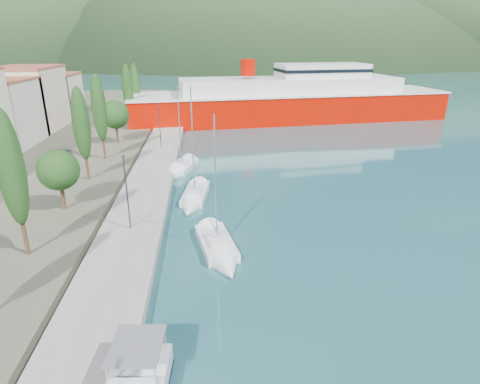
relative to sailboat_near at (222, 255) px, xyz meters
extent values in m
plane|color=#23565C|center=(1.76, 110.62, -0.31)|extent=(1400.00, 1400.00, 0.00)
cube|color=gray|center=(-7.24, 16.62, 0.09)|extent=(5.00, 88.00, 0.80)
cone|color=#2D4926|center=(261.76, 370.62, 44.69)|extent=(420.00, 420.00, 90.00)
cube|color=beige|center=(-30.24, 34.62, 4.89)|extent=(9.00, 11.00, 9.00)
cube|color=beige|center=(-30.24, 45.62, 5.39)|extent=(9.00, 13.00, 10.00)
cube|color=#9E5138|center=(-30.24, 45.62, 10.54)|extent=(9.20, 13.20, 0.30)
cube|color=silver|center=(-30.24, 56.62, 4.39)|extent=(9.00, 10.00, 8.00)
cube|color=#9E5138|center=(-30.24, 56.62, 8.54)|extent=(9.20, 10.20, 0.30)
cylinder|color=#47301E|center=(-13.94, 0.81, 1.56)|extent=(0.30, 0.30, 2.33)
ellipsoid|color=#1E4017|center=(-13.94, 0.81, 6.84)|extent=(1.80, 1.80, 8.25)
cylinder|color=#47301E|center=(-13.94, 9.05, 1.53)|extent=(0.36, 0.36, 2.27)
sphere|color=#1E4017|center=(-13.94, 9.05, 4.11)|extent=(3.63, 3.63, 3.63)
cylinder|color=#47301E|center=(-13.94, 17.41, 1.50)|extent=(0.30, 0.30, 2.22)
ellipsoid|color=#1E4017|center=(-13.94, 17.41, 6.53)|extent=(1.80, 1.80, 7.85)
cylinder|color=#47301E|center=(-13.94, 25.47, 1.56)|extent=(0.30, 0.30, 2.34)
ellipsoid|color=#1E4017|center=(-13.94, 25.47, 6.89)|extent=(1.80, 1.80, 8.30)
cylinder|color=#47301E|center=(-13.94, 34.00, 1.67)|extent=(0.36, 0.36, 2.55)
sphere|color=#1E4017|center=(-13.94, 34.00, 4.58)|extent=(4.08, 4.08, 4.08)
cylinder|color=#47301E|center=(-13.94, 45.94, 1.56)|extent=(0.30, 0.30, 2.34)
ellipsoid|color=#1E4017|center=(-13.94, 45.94, 6.87)|extent=(1.80, 1.80, 8.29)
cylinder|color=#47301E|center=(-13.94, 54.13, 1.53)|extent=(0.30, 0.30, 2.27)
ellipsoid|color=#1E4017|center=(-13.94, 54.13, 6.70)|extent=(1.80, 1.80, 8.06)
cylinder|color=#2D2D33|center=(-7.24, 4.22, 3.49)|extent=(0.12, 0.12, 6.00)
cube|color=#2D2D33|center=(-7.24, 4.47, 6.49)|extent=(0.15, 0.50, 0.12)
cylinder|color=#2D2D33|center=(-7.24, 30.54, 3.49)|extent=(0.12, 0.12, 6.00)
cube|color=#2D2D33|center=(-7.24, 30.79, 6.49)|extent=(0.15, 0.50, 0.12)
cube|color=slate|center=(-4.29, -11.39, 2.21)|extent=(2.48, 2.87, 0.10)
cube|color=silver|center=(-0.36, 1.90, -0.05)|extent=(3.40, 6.11, 0.92)
cube|color=silver|center=(-0.29, 1.52, 0.56)|extent=(1.82, 2.53, 0.36)
cylinder|color=silver|center=(-0.29, 1.52, 5.29)|extent=(0.12, 0.12, 9.75)
cone|color=silver|center=(0.33, -1.73, -0.05)|extent=(2.82, 3.09, 2.36)
cube|color=silver|center=(-2.10, 12.78, -0.07)|extent=(3.05, 6.38, 0.86)
cube|color=silver|center=(-2.16, 12.37, 0.51)|extent=(1.66, 2.61, 0.34)
cylinder|color=silver|center=(-2.16, 12.37, 5.65)|extent=(0.12, 0.12, 10.57)
cone|color=silver|center=(-2.65, 8.90, -0.07)|extent=(2.59, 3.14, 2.21)
cube|color=silver|center=(-3.85, 22.26, -0.04)|extent=(3.98, 5.99, 0.95)
cube|color=silver|center=(-3.96, 21.91, 0.59)|extent=(2.05, 2.54, 0.37)
cylinder|color=silver|center=(-3.96, 21.91, 5.16)|extent=(0.12, 0.12, 9.46)
cone|color=silver|center=(-4.92, 18.89, -0.04)|extent=(3.09, 3.19, 2.42)
cube|color=#AD0C00|center=(15.91, 53.17, 2.03)|extent=(62.64, 20.10, 5.94)
cube|color=silver|center=(15.91, 53.17, 5.00)|extent=(63.11, 20.53, 0.32)
cube|color=silver|center=(15.91, 53.17, 6.27)|extent=(43.44, 15.64, 3.18)
cube|color=silver|center=(22.23, 53.94, 9.14)|extent=(18.06, 9.93, 2.55)
cylinder|color=#AD0C00|center=(7.49, 52.14, 9.88)|extent=(2.76, 2.76, 2.97)
camera|label=1|loc=(-0.95, -25.92, 14.96)|focal=30.00mm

